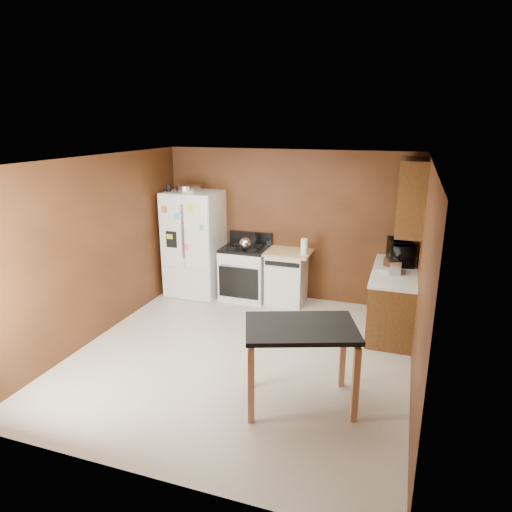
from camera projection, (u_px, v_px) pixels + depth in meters
The scene contains 18 objects.
floor at pixel (241, 355), 5.95m from camera, with size 4.50×4.50×0.00m, color beige.
ceiling at pixel (239, 160), 5.24m from camera, with size 4.50×4.50×0.00m, color white.
wall_back at pixel (288, 225), 7.63m from camera, with size 4.20×4.20×0.00m, color #5A2E17.
wall_front at pixel (139, 346), 3.55m from camera, with size 4.20×4.20×0.00m, color #5A2E17.
wall_left at pixel (97, 249), 6.24m from camera, with size 4.50×4.50×0.00m, color #5A2E17.
wall_right at pixel (421, 282), 4.95m from camera, with size 4.50×4.50×0.00m, color #5A2E17.
roasting_pan at pixel (188, 188), 7.62m from camera, with size 0.41×0.41×0.10m, color silver.
pen_cup at pixel (169, 188), 7.59m from camera, with size 0.08×0.08×0.12m, color black.
kettle at pixel (245, 243), 7.49m from camera, with size 0.20×0.20×0.20m, color silver.
paper_towel at pixel (304, 247), 7.22m from camera, with size 0.11×0.11×0.26m, color white.
green_canister at pixel (304, 248), 7.41m from camera, with size 0.09×0.09×0.10m, color #44B157.
toaster at pixel (392, 266), 6.32m from camera, with size 0.16×0.26×0.19m, color silver.
microwave at pixel (400, 253), 6.74m from camera, with size 0.57×0.38×0.31m, color black.
refrigerator at pixel (194, 244), 7.86m from camera, with size 0.90×0.80×1.80m.
gas_range at pixel (245, 272), 7.76m from camera, with size 0.76×0.68×1.10m.
dishwasher at pixel (287, 277), 7.56m from camera, with size 0.78×0.63×0.89m.
right_cabinets at pixel (398, 269), 6.47m from camera, with size 0.63×1.58×2.45m.
island at pixel (301, 339), 4.73m from camera, with size 1.33×1.10×0.91m.
Camera 1 is at (1.89, -4.99, 2.93)m, focal length 32.00 mm.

